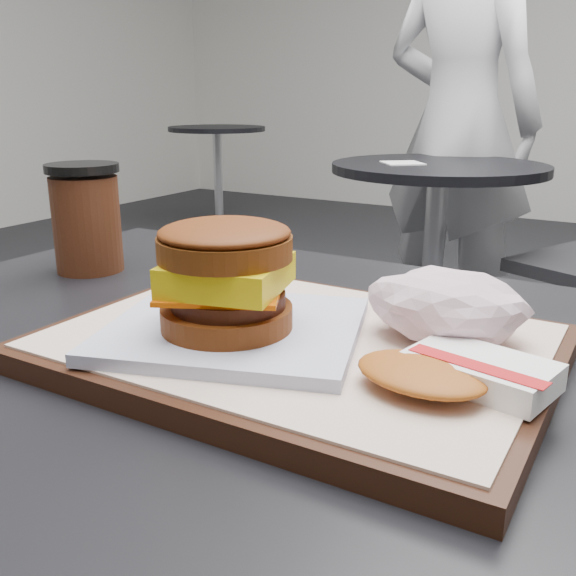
{
  "coord_description": "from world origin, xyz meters",
  "views": [
    {
      "loc": [
        0.3,
        -0.43,
        0.97
      ],
      "look_at": [
        0.07,
        -0.04,
        0.83
      ],
      "focal_mm": 40.0,
      "sensor_mm": 36.0,
      "label": 1
    }
  ],
  "objects_px": {
    "patron": "(459,123)",
    "neighbor_table": "(435,224)",
    "breakfast_sandwich": "(229,289)",
    "serving_tray": "(298,347)",
    "crumpled_wrapper": "(447,305)",
    "customer_table": "(245,518)",
    "hash_brown": "(454,372)",
    "coffee_cup": "(86,219)"
  },
  "relations": [
    {
      "from": "crumpled_wrapper",
      "to": "customer_table",
      "type": "bearing_deg",
      "value": -168.86
    },
    {
      "from": "serving_tray",
      "to": "hash_brown",
      "type": "distance_m",
      "value": 0.14
    },
    {
      "from": "customer_table",
      "to": "neighbor_table",
      "type": "bearing_deg",
      "value": 101.98
    },
    {
      "from": "crumpled_wrapper",
      "to": "hash_brown",
      "type": "bearing_deg",
      "value": -69.07
    },
    {
      "from": "hash_brown",
      "to": "patron",
      "type": "relative_size",
      "value": 0.07
    },
    {
      "from": "serving_tray",
      "to": "breakfast_sandwich",
      "type": "height_order",
      "value": "breakfast_sandwich"
    },
    {
      "from": "serving_tray",
      "to": "patron",
      "type": "relative_size",
      "value": 0.22
    },
    {
      "from": "coffee_cup",
      "to": "patron",
      "type": "bearing_deg",
      "value": 94.07
    },
    {
      "from": "serving_tray",
      "to": "patron",
      "type": "height_order",
      "value": "patron"
    },
    {
      "from": "breakfast_sandwich",
      "to": "crumpled_wrapper",
      "type": "relative_size",
      "value": 1.95
    },
    {
      "from": "serving_tray",
      "to": "coffee_cup",
      "type": "height_order",
      "value": "coffee_cup"
    },
    {
      "from": "hash_brown",
      "to": "coffee_cup",
      "type": "height_order",
      "value": "coffee_cup"
    },
    {
      "from": "customer_table",
      "to": "breakfast_sandwich",
      "type": "xyz_separation_m",
      "value": [
        0.03,
        -0.05,
        0.24
      ]
    },
    {
      "from": "customer_table",
      "to": "crumpled_wrapper",
      "type": "distance_m",
      "value": 0.29
    },
    {
      "from": "serving_tray",
      "to": "crumpled_wrapper",
      "type": "height_order",
      "value": "crumpled_wrapper"
    },
    {
      "from": "serving_tray",
      "to": "neighbor_table",
      "type": "xyz_separation_m",
      "value": [
        -0.42,
        1.67,
        -0.23
      ]
    },
    {
      "from": "hash_brown",
      "to": "neighbor_table",
      "type": "distance_m",
      "value": 1.8
    },
    {
      "from": "breakfast_sandwich",
      "to": "neighbor_table",
      "type": "height_order",
      "value": "breakfast_sandwich"
    },
    {
      "from": "crumpled_wrapper",
      "to": "breakfast_sandwich",
      "type": "bearing_deg",
      "value": -149.35
    },
    {
      "from": "customer_table",
      "to": "serving_tray",
      "type": "height_order",
      "value": "serving_tray"
    },
    {
      "from": "patron",
      "to": "breakfast_sandwich",
      "type": "bearing_deg",
      "value": 113.99
    },
    {
      "from": "hash_brown",
      "to": "coffee_cup",
      "type": "bearing_deg",
      "value": 164.1
    },
    {
      "from": "customer_table",
      "to": "hash_brown",
      "type": "distance_m",
      "value": 0.3
    },
    {
      "from": "breakfast_sandwich",
      "to": "coffee_cup",
      "type": "bearing_deg",
      "value": 155.34
    },
    {
      "from": "coffee_cup",
      "to": "crumpled_wrapper",
      "type": "bearing_deg",
      "value": -6.89
    },
    {
      "from": "breakfast_sandwich",
      "to": "coffee_cup",
      "type": "xyz_separation_m",
      "value": [
        -0.3,
        0.14,
        0.0
      ]
    },
    {
      "from": "customer_table",
      "to": "coffee_cup",
      "type": "xyz_separation_m",
      "value": [
        -0.27,
        0.09,
        0.25
      ]
    },
    {
      "from": "hash_brown",
      "to": "patron",
      "type": "xyz_separation_m",
      "value": [
        -0.61,
        2.11,
        0.06
      ]
    },
    {
      "from": "serving_tray",
      "to": "neighbor_table",
      "type": "height_order",
      "value": "serving_tray"
    },
    {
      "from": "patron",
      "to": "neighbor_table",
      "type": "bearing_deg",
      "value": 111.11
    },
    {
      "from": "breakfast_sandwich",
      "to": "coffee_cup",
      "type": "relative_size",
      "value": 1.87
    },
    {
      "from": "breakfast_sandwich",
      "to": "crumpled_wrapper",
      "type": "bearing_deg",
      "value": 30.65
    },
    {
      "from": "customer_table",
      "to": "hash_brown",
      "type": "bearing_deg",
      "value": -13.59
    },
    {
      "from": "hash_brown",
      "to": "crumpled_wrapper",
      "type": "height_order",
      "value": "crumpled_wrapper"
    },
    {
      "from": "customer_table",
      "to": "crumpled_wrapper",
      "type": "relative_size",
      "value": 6.68
    },
    {
      "from": "serving_tray",
      "to": "breakfast_sandwich",
      "type": "relative_size",
      "value": 1.63
    },
    {
      "from": "customer_table",
      "to": "neighbor_table",
      "type": "xyz_separation_m",
      "value": [
        -0.35,
        1.65,
        -0.03
      ]
    },
    {
      "from": "customer_table",
      "to": "coffee_cup",
      "type": "distance_m",
      "value": 0.38
    },
    {
      "from": "neighbor_table",
      "to": "hash_brown",
      "type": "bearing_deg",
      "value": -72.08
    },
    {
      "from": "patron",
      "to": "crumpled_wrapper",
      "type": "bearing_deg",
      "value": 118.24
    },
    {
      "from": "coffee_cup",
      "to": "serving_tray",
      "type": "bearing_deg",
      "value": -17.03
    },
    {
      "from": "crumpled_wrapper",
      "to": "coffee_cup",
      "type": "relative_size",
      "value": 0.96
    }
  ]
}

